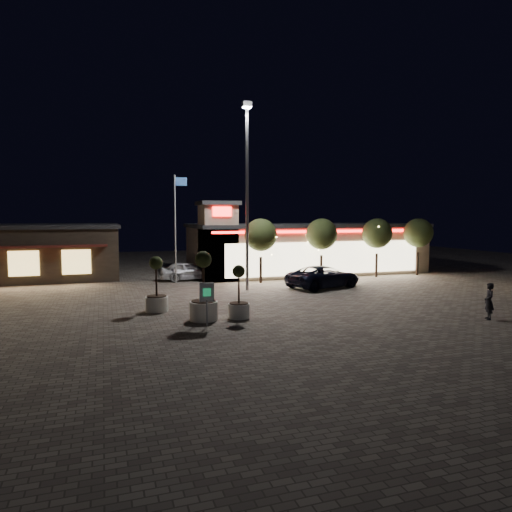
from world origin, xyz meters
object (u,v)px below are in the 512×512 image
object	(u,v)px
planter_left	(157,295)
valet_sign	(207,296)
white_sedan	(188,271)
pedestrian	(489,301)
pickup_truck	(324,277)
planter_mid	(204,299)

from	to	relation	value
planter_left	valet_sign	world-z (taller)	planter_left
white_sedan	pedestrian	bearing A→B (deg)	-147.98
white_sedan	valet_sign	bearing A→B (deg)	172.94
pickup_truck	pedestrian	bearing A→B (deg)	177.51
pedestrian	valet_sign	bearing A→B (deg)	-75.65
pickup_truck	planter_left	world-z (taller)	planter_left
pickup_truck	planter_left	size ratio (longest dim) A/B	1.91
pickup_truck	valet_sign	xyz separation A→B (m)	(-10.15, -8.53, 0.63)
white_sedan	valet_sign	world-z (taller)	valet_sign
pedestrian	valet_sign	size ratio (longest dim) A/B	0.89
pickup_truck	pedestrian	size ratio (longest dim) A/B	3.11
white_sedan	planter_mid	xyz separation A→B (m)	(-1.72, -13.80, 0.28)
white_sedan	pedestrian	distance (m)	21.27
white_sedan	planter_left	world-z (taller)	planter_left
pickup_truck	planter_left	distance (m)	12.73
valet_sign	pickup_truck	bearing A→B (deg)	40.02
pickup_truck	white_sedan	distance (m)	10.61
planter_mid	valet_sign	xyz separation A→B (m)	(-0.14, -1.34, 0.38)
white_sedan	planter_mid	size ratio (longest dim) A/B	1.31
white_sedan	valet_sign	xyz separation A→B (m)	(-1.86, -15.14, 0.66)
white_sedan	planter_left	distance (m)	11.65
valet_sign	planter_mid	bearing A→B (deg)	84.08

